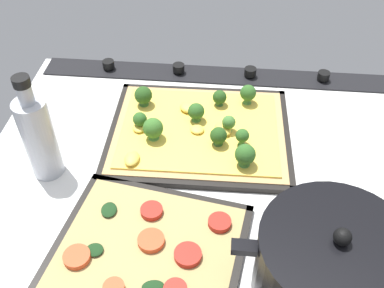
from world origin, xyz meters
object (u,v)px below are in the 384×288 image
(cooking_pot, at_px, (330,268))
(oil_bottle, at_px, (39,136))
(veggie_pizza_back, at_px, (147,252))
(baking_tray_back, at_px, (147,255))
(baking_tray_front, at_px, (199,134))
(broccoli_pizza, at_px, (198,128))

(cooking_pot, xyz_separation_m, oil_bottle, (0.48, -0.20, 0.02))
(veggie_pizza_back, relative_size, cooking_pot, 1.10)
(baking_tray_back, height_order, veggie_pizza_back, veggie_pizza_back)
(veggie_pizza_back, height_order, cooking_pot, cooking_pot)
(baking_tray_front, distance_m, baking_tray_back, 0.30)
(baking_tray_front, bearing_deg, veggie_pizza_back, 78.71)
(broccoli_pizza, xyz_separation_m, baking_tray_back, (0.06, 0.29, -0.02))
(veggie_pizza_back, bearing_deg, baking_tray_front, -101.29)
(baking_tray_front, distance_m, veggie_pizza_back, 0.30)
(broccoli_pizza, relative_size, cooking_pot, 1.24)
(baking_tray_front, xyz_separation_m, baking_tray_back, (0.06, 0.29, 0.00))
(baking_tray_back, xyz_separation_m, veggie_pizza_back, (-0.00, -0.00, 0.01))
(baking_tray_front, bearing_deg, broccoli_pizza, 2.55)
(baking_tray_back, distance_m, oil_bottle, 0.29)
(oil_bottle, bearing_deg, broccoli_pizza, -155.29)
(baking_tray_front, height_order, cooking_pot, cooking_pot)
(broccoli_pizza, xyz_separation_m, cooking_pot, (-0.21, 0.33, 0.04))
(baking_tray_front, xyz_separation_m, cooking_pot, (-0.21, 0.33, 0.06))
(baking_tray_front, bearing_deg, oil_bottle, 24.57)
(broccoli_pizza, height_order, cooking_pot, cooking_pot)
(baking_tray_front, distance_m, oil_bottle, 0.31)
(baking_tray_front, relative_size, baking_tray_back, 1.10)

